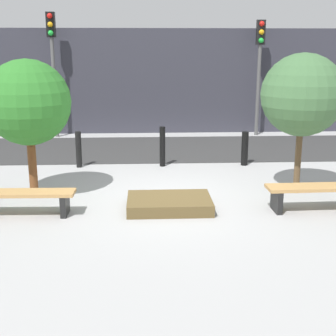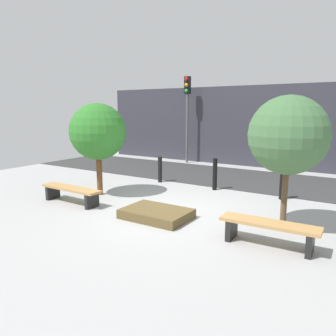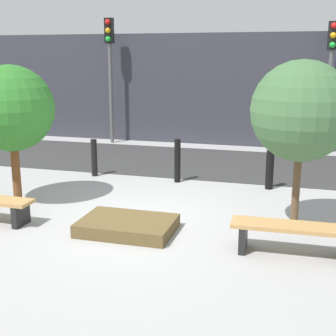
# 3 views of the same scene
# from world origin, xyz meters

# --- Properties ---
(ground_plane) EXTENTS (18.00, 18.00, 0.00)m
(ground_plane) POSITION_xyz_m (0.00, 0.00, 0.00)
(ground_plane) COLOR #A0A0A0
(road_strip) EXTENTS (18.00, 3.70, 0.01)m
(road_strip) POSITION_xyz_m (0.00, 4.90, 0.01)
(road_strip) COLOR #333333
(road_strip) RESTS_ON ground
(building_facade) EXTENTS (16.20, 0.50, 3.53)m
(building_facade) POSITION_xyz_m (0.00, 7.85, 1.77)
(building_facade) COLOR #33333D
(building_facade) RESTS_ON ground
(bench_right) EXTENTS (1.80, 0.49, 0.46)m
(bench_right) POSITION_xyz_m (2.65, -0.65, 0.33)
(bench_right) COLOR black
(bench_right) RESTS_ON ground
(planter_bed) EXTENTS (1.53, 1.05, 0.21)m
(planter_bed) POSITION_xyz_m (0.00, -0.45, 0.11)
(planter_bed) COLOR brown
(planter_bed) RESTS_ON ground
(tree_behind_left_bench) EXTENTS (1.64, 1.64, 2.69)m
(tree_behind_left_bench) POSITION_xyz_m (-2.65, 0.44, 1.86)
(tree_behind_left_bench) COLOR brown
(tree_behind_left_bench) RESTS_ON ground
(tree_behind_right_bench) EXTENTS (1.62, 1.62, 2.80)m
(tree_behind_right_bench) POSITION_xyz_m (2.65, 0.44, 1.98)
(tree_behind_right_bench) COLOR brown
(tree_behind_right_bench) RESTS_ON ground
(bollard_far_left) EXTENTS (0.15, 0.15, 0.90)m
(bollard_far_left) POSITION_xyz_m (-2.07, 2.80, 0.45)
(bollard_far_left) COLOR black
(bollard_far_left) RESTS_ON ground
(bollard_left) EXTENTS (0.14, 0.14, 1.00)m
(bollard_left) POSITION_xyz_m (0.00, 2.80, 0.50)
(bollard_left) COLOR black
(bollard_left) RESTS_ON ground
(bollard_center) EXTENTS (0.17, 0.17, 0.86)m
(bollard_center) POSITION_xyz_m (2.07, 2.80, 0.43)
(bollard_center) COLOR black
(bollard_center) RESTS_ON ground
(traffic_light_west) EXTENTS (0.28, 0.27, 3.99)m
(traffic_light_west) POSITION_xyz_m (-3.37, 7.04, 2.74)
(traffic_light_west) COLOR #565656
(traffic_light_west) RESTS_ON ground
(traffic_light_mid_west) EXTENTS (0.28, 0.27, 3.77)m
(traffic_light_mid_west) POSITION_xyz_m (3.37, 7.04, 2.60)
(traffic_light_mid_west) COLOR #565656
(traffic_light_mid_west) RESTS_ON ground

